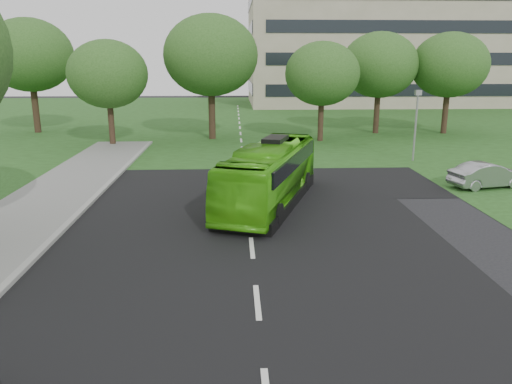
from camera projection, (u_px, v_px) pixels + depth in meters
ground at (254, 272)px, 15.26m from camera, size 160.00×160.00×0.00m
street_surfaces at (237, 147)px, 37.22m from camera, size 120.00×120.00×0.15m
office_building at (387, 17)px, 72.87m from camera, size 40.10×20.10×25.00m
tree_park_a at (108, 74)px, 36.75m from camera, size 5.88×5.88×7.81m
tree_park_b at (211, 56)px, 39.63m from camera, size 7.54×7.54×9.89m
tree_park_c at (322, 74)px, 38.95m from camera, size 5.85×5.85×7.77m
tree_park_d at (380, 65)px, 43.03m from camera, size 6.59×6.59×8.72m
tree_park_e at (450, 65)px, 42.93m from camera, size 6.51×6.51×8.68m
tree_park_f at (30, 55)px, 43.27m from camera, size 7.41×7.41×9.89m
bus at (270, 174)px, 22.22m from camera, size 5.30×9.93×2.71m
sedan at (488, 175)px, 25.28m from camera, size 4.13×2.24×1.29m
camera_pole at (416, 116)px, 31.47m from camera, size 0.44×0.40×4.49m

